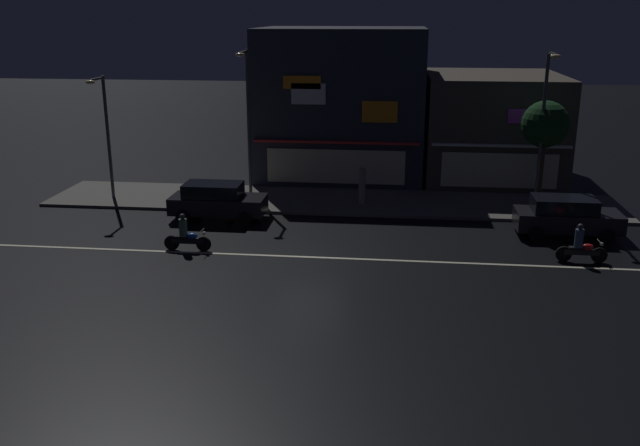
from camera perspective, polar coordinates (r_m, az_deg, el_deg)
ground_plane at (r=26.54m, az=-0.80°, el=-2.87°), size 140.00×140.00×0.00m
lane_divider_stripe at (r=26.54m, az=-0.80°, el=-2.85°), size 26.72×0.16×0.01m
sidewalk_far at (r=34.19m, az=0.92°, el=1.85°), size 28.13×4.82×0.14m
storefront_left_block at (r=40.44m, az=14.01°, el=7.82°), size 7.34×8.90×5.80m
storefront_center_block at (r=39.43m, az=1.83°, el=9.91°), size 9.10×7.64×8.28m
streetlamp_west at (r=35.26m, az=-17.44°, el=7.69°), size 0.44×1.64×6.03m
streetlamp_mid at (r=34.45m, az=-6.06°, el=9.22°), size 0.44×1.64×7.23m
streetlamp_east at (r=32.97m, az=18.10°, el=8.21°), size 0.44×1.64×7.32m
pedestrian_on_sidewalk at (r=33.38m, az=3.52°, el=3.16°), size 0.33×0.33×1.93m
street_tree at (r=33.96m, az=18.21°, el=7.74°), size 2.19×2.19×5.04m
parked_car_near_kerb at (r=31.58m, az=-8.57°, el=1.87°), size 4.30×1.98×1.67m
parked_car_trailing at (r=30.62m, az=19.82°, el=0.54°), size 4.30×1.98×1.67m
motorcycle_lead at (r=27.63m, az=20.86°, el=-1.82°), size 1.90×0.60×1.52m
motorcycle_following at (r=27.60m, az=-11.09°, el=-1.01°), size 1.90×0.60×1.52m
traffic_cone at (r=31.47m, az=-7.53°, el=0.73°), size 0.36×0.36×0.55m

